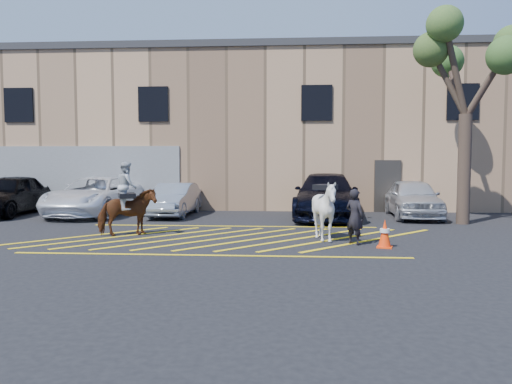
# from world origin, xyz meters

# --- Properties ---
(ground) EXTENTS (90.00, 90.00, 0.00)m
(ground) POSITION_xyz_m (0.00, 0.00, 0.00)
(ground) COLOR black
(ground) RESTS_ON ground
(car_black_suv) EXTENTS (2.13, 4.89, 1.64)m
(car_black_suv) POSITION_xyz_m (-9.41, 4.89, 0.82)
(car_black_suv) COLOR black
(car_black_suv) RESTS_ON ground
(car_white_pickup) EXTENTS (2.99, 5.68, 1.53)m
(car_white_pickup) POSITION_xyz_m (-5.89, 5.11, 0.76)
(car_white_pickup) COLOR white
(car_white_pickup) RESTS_ON ground
(car_silver_sedan) EXTENTS (1.50, 3.96, 1.29)m
(car_silver_sedan) POSITION_xyz_m (-2.67, 5.08, 0.65)
(car_silver_sedan) COLOR #979DA5
(car_silver_sedan) RESTS_ON ground
(car_blue_suv) EXTENTS (2.79, 5.94, 1.67)m
(car_blue_suv) POSITION_xyz_m (3.29, 4.97, 0.84)
(car_blue_suv) COLOR black
(car_blue_suv) RESTS_ON ground
(car_white_suv) EXTENTS (1.97, 4.45, 1.49)m
(car_white_suv) POSITION_xyz_m (6.64, 5.20, 0.75)
(car_white_suv) COLOR silver
(car_white_suv) RESTS_ON ground
(handler) EXTENTS (0.63, 0.63, 1.48)m
(handler) POSITION_xyz_m (3.62, -1.03, 0.74)
(handler) COLOR black
(handler) RESTS_ON ground
(warehouse) EXTENTS (32.42, 10.20, 7.30)m
(warehouse) POSITION_xyz_m (-0.01, 11.99, 3.65)
(warehouse) COLOR tan
(warehouse) RESTS_ON ground
(hatching_zone) EXTENTS (12.60, 5.12, 0.01)m
(hatching_zone) POSITION_xyz_m (-0.00, -0.30, 0.01)
(hatching_zone) COLOR yellow
(hatching_zone) RESTS_ON ground
(mounted_bay) EXTENTS (1.83, 1.37, 2.20)m
(mounted_bay) POSITION_xyz_m (-2.90, 0.00, 0.89)
(mounted_bay) COLOR #572514
(mounted_bay) RESTS_ON ground
(saddled_white) EXTENTS (1.96, 2.01, 1.68)m
(saddled_white) POSITION_xyz_m (2.87, -0.55, 0.85)
(saddled_white) COLOR silver
(saddled_white) RESTS_ON ground
(traffic_cone) EXTENTS (0.46, 0.46, 0.73)m
(traffic_cone) POSITION_xyz_m (4.33, -1.46, 0.37)
(traffic_cone) COLOR #FF3D0A
(traffic_cone) RESTS_ON ground
(tree) EXTENTS (3.99, 4.37, 7.31)m
(tree) POSITION_xyz_m (7.90, 3.36, 5.69)
(tree) COLOR #433128
(tree) RESTS_ON ground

